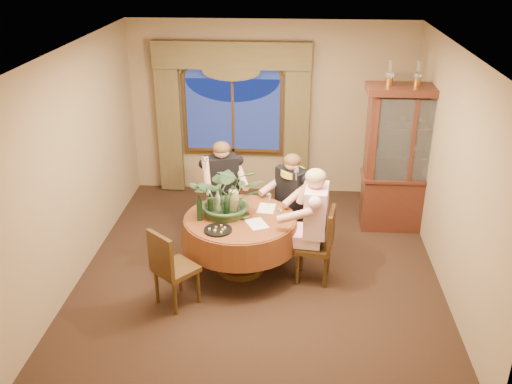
# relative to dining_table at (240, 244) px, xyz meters

# --- Properties ---
(floor) EXTENTS (5.00, 5.00, 0.00)m
(floor) POSITION_rel_dining_table_xyz_m (0.25, 0.07, -0.38)
(floor) COLOR black
(floor) RESTS_ON ground
(wall_back) EXTENTS (4.50, 0.00, 4.50)m
(wall_back) POSITION_rel_dining_table_xyz_m (0.25, 2.57, 1.02)
(wall_back) COLOR #8E7657
(wall_back) RESTS_ON ground
(wall_right) EXTENTS (0.00, 5.00, 5.00)m
(wall_right) POSITION_rel_dining_table_xyz_m (2.50, 0.07, 1.02)
(wall_right) COLOR #8E7657
(wall_right) RESTS_ON ground
(ceiling) EXTENTS (5.00, 5.00, 0.00)m
(ceiling) POSITION_rel_dining_table_xyz_m (0.25, 0.07, 2.42)
(ceiling) COLOR white
(ceiling) RESTS_ON wall_back
(window) EXTENTS (1.62, 0.10, 1.32)m
(window) POSITION_rel_dining_table_xyz_m (-0.35, 2.50, 0.92)
(window) COLOR navy
(window) RESTS_ON wall_back
(arched_transom) EXTENTS (1.60, 0.06, 0.44)m
(arched_transom) POSITION_rel_dining_table_xyz_m (-0.35, 2.50, 1.71)
(arched_transom) COLOR navy
(arched_transom) RESTS_ON wall_back
(drapery_left) EXTENTS (0.38, 0.14, 2.32)m
(drapery_left) POSITION_rel_dining_table_xyz_m (-1.38, 2.45, 0.80)
(drapery_left) COLOR #4C4023
(drapery_left) RESTS_ON floor
(drapery_right) EXTENTS (0.38, 0.14, 2.32)m
(drapery_right) POSITION_rel_dining_table_xyz_m (0.68, 2.45, 0.80)
(drapery_right) COLOR #4C4023
(drapery_right) RESTS_ON floor
(swag_valance) EXTENTS (2.45, 0.16, 0.42)m
(swag_valance) POSITION_rel_dining_table_xyz_m (-0.35, 2.42, 1.90)
(swag_valance) COLOR #4C4023
(swag_valance) RESTS_ON wall_back
(dining_table) EXTENTS (1.96, 1.96, 0.75)m
(dining_table) POSITION_rel_dining_table_xyz_m (0.00, 0.00, 0.00)
(dining_table) COLOR maroon
(dining_table) RESTS_ON floor
(china_cabinet) EXTENTS (1.31, 0.52, 2.11)m
(china_cabinet) POSITION_rel_dining_table_xyz_m (2.25, 1.35, 0.68)
(china_cabinet) COLOR #38160E
(china_cabinet) RESTS_ON floor
(oil_lamp_left) EXTENTS (0.11, 0.11, 0.34)m
(oil_lamp_left) POSITION_rel_dining_table_xyz_m (1.88, 1.35, 1.91)
(oil_lamp_left) COLOR #A5722D
(oil_lamp_left) RESTS_ON china_cabinet
(oil_lamp_center) EXTENTS (0.11, 0.11, 0.34)m
(oil_lamp_center) POSITION_rel_dining_table_xyz_m (2.25, 1.35, 1.91)
(oil_lamp_center) COLOR #A5722D
(oil_lamp_center) RESTS_ON china_cabinet
(oil_lamp_right) EXTENTS (0.11, 0.11, 0.34)m
(oil_lamp_right) POSITION_rel_dining_table_xyz_m (2.62, 1.35, 1.91)
(oil_lamp_right) COLOR #A5722D
(oil_lamp_right) RESTS_ON china_cabinet
(chair_right) EXTENTS (0.48, 0.48, 0.96)m
(chair_right) POSITION_rel_dining_table_xyz_m (0.92, -0.15, 0.10)
(chair_right) COLOR black
(chair_right) RESTS_ON floor
(chair_back_right) EXTENTS (0.58, 0.58, 0.96)m
(chair_back_right) POSITION_rel_dining_table_xyz_m (0.54, 0.88, 0.10)
(chair_back_right) COLOR black
(chair_back_right) RESTS_ON floor
(chair_back) EXTENTS (0.52, 0.52, 0.96)m
(chair_back) POSITION_rel_dining_table_xyz_m (-0.27, 0.93, 0.10)
(chair_back) COLOR black
(chair_back) RESTS_ON floor
(chair_front_left) EXTENTS (0.59, 0.59, 0.96)m
(chair_front_left) POSITION_rel_dining_table_xyz_m (-0.66, -0.77, 0.10)
(chair_front_left) COLOR black
(chair_front_left) RESTS_ON floor
(person_pink) EXTENTS (0.54, 0.58, 1.46)m
(person_pink) POSITION_rel_dining_table_xyz_m (0.93, -0.10, 0.36)
(person_pink) COLOR beige
(person_pink) RESTS_ON floor
(person_back) EXTENTS (0.63, 0.61, 1.41)m
(person_back) POSITION_rel_dining_table_xyz_m (-0.35, 0.95, 0.33)
(person_back) COLOR black
(person_back) RESTS_ON floor
(person_scarf) EXTENTS (0.66, 0.66, 1.36)m
(person_scarf) POSITION_rel_dining_table_xyz_m (0.64, 0.67, 0.31)
(person_scarf) COLOR black
(person_scarf) RESTS_ON floor
(stoneware_vase) EXTENTS (0.15, 0.15, 0.29)m
(stoneware_vase) POSITION_rel_dining_table_xyz_m (-0.09, 0.13, 0.52)
(stoneware_vase) COLOR #96845F
(stoneware_vase) RESTS_ON dining_table
(centerpiece_plant) EXTENTS (0.90, 1.00, 0.78)m
(centerpiece_plant) POSITION_rel_dining_table_xyz_m (-0.15, 0.11, 0.97)
(centerpiece_plant) COLOR #31512D
(centerpiece_plant) RESTS_ON dining_table
(olive_bowl) EXTENTS (0.15, 0.15, 0.05)m
(olive_bowl) POSITION_rel_dining_table_xyz_m (0.05, -0.01, 0.40)
(olive_bowl) COLOR #495F31
(olive_bowl) RESTS_ON dining_table
(cheese_platter) EXTENTS (0.33, 0.33, 0.02)m
(cheese_platter) POSITION_rel_dining_table_xyz_m (-0.22, -0.37, 0.39)
(cheese_platter) COLOR black
(cheese_platter) RESTS_ON dining_table
(wine_bottle_0) EXTENTS (0.07, 0.07, 0.33)m
(wine_bottle_0) POSITION_rel_dining_table_xyz_m (-0.36, -0.05, 0.54)
(wine_bottle_0) COLOR black
(wine_bottle_0) RESTS_ON dining_table
(wine_bottle_1) EXTENTS (0.07, 0.07, 0.33)m
(wine_bottle_1) POSITION_rel_dining_table_xyz_m (-0.16, -0.03, 0.54)
(wine_bottle_1) COLOR black
(wine_bottle_1) RESTS_ON dining_table
(wine_bottle_2) EXTENTS (0.07, 0.07, 0.33)m
(wine_bottle_2) POSITION_rel_dining_table_xyz_m (-0.28, 0.05, 0.54)
(wine_bottle_2) COLOR tan
(wine_bottle_2) RESTS_ON dining_table
(wine_bottle_3) EXTENTS (0.07, 0.07, 0.33)m
(wine_bottle_3) POSITION_rel_dining_table_xyz_m (-0.48, -0.11, 0.54)
(wine_bottle_3) COLOR black
(wine_bottle_3) RESTS_ON dining_table
(wine_bottle_4) EXTENTS (0.07, 0.07, 0.33)m
(wine_bottle_4) POSITION_rel_dining_table_xyz_m (-0.40, 0.14, 0.54)
(wine_bottle_4) COLOR tan
(wine_bottle_4) RESTS_ON dining_table
(wine_bottle_5) EXTENTS (0.07, 0.07, 0.33)m
(wine_bottle_5) POSITION_rel_dining_table_xyz_m (-0.29, 0.23, 0.54)
(wine_bottle_5) COLOR black
(wine_bottle_5) RESTS_ON dining_table
(tasting_paper_0) EXTENTS (0.32, 0.36, 0.00)m
(tasting_paper_0) POSITION_rel_dining_table_xyz_m (0.22, -0.17, 0.38)
(tasting_paper_0) COLOR white
(tasting_paper_0) RESTS_ON dining_table
(tasting_paper_1) EXTENTS (0.24, 0.32, 0.00)m
(tasting_paper_1) POSITION_rel_dining_table_xyz_m (0.32, 0.27, 0.38)
(tasting_paper_1) COLOR white
(tasting_paper_1) RESTS_ON dining_table
(wine_glass_person_pink) EXTENTS (0.07, 0.07, 0.18)m
(wine_glass_person_pink) POSITION_rel_dining_table_xyz_m (0.49, -0.06, 0.46)
(wine_glass_person_pink) COLOR silver
(wine_glass_person_pink) RESTS_ON dining_table
(wine_glass_person_back) EXTENTS (0.07, 0.07, 0.18)m
(wine_glass_person_back) POSITION_rel_dining_table_xyz_m (-0.17, 0.47, 0.46)
(wine_glass_person_back) COLOR silver
(wine_glass_person_back) RESTS_ON dining_table
(wine_glass_person_scarf) EXTENTS (0.07, 0.07, 0.18)m
(wine_glass_person_scarf) POSITION_rel_dining_table_xyz_m (0.34, 0.36, 0.46)
(wine_glass_person_scarf) COLOR silver
(wine_glass_person_scarf) RESTS_ON dining_table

